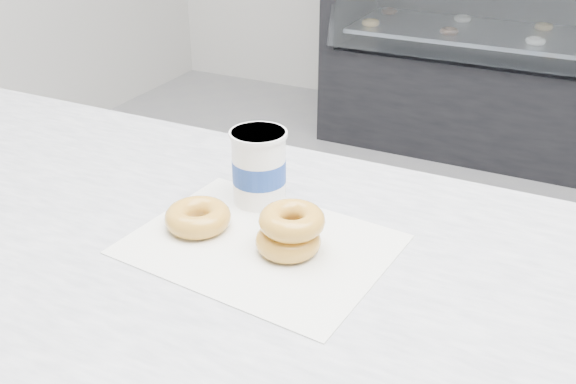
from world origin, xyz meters
TOP-DOWN VIEW (x-y plane):
  - wax_paper at (-0.29, -0.54)m, footprint 0.36×0.29m
  - donut_single at (-0.39, -0.54)m, footprint 0.12×0.12m
  - donut_stack at (-0.25, -0.53)m, footprint 0.12×0.12m
  - coffee_cup at (-0.35, -0.43)m, footprint 0.10×0.10m

SIDE VIEW (x-z plane):
  - wax_paper at x=-0.29m, z-range 0.90..0.90m
  - donut_single at x=-0.39m, z-range 0.90..0.93m
  - donut_stack at x=-0.25m, z-range 0.90..0.96m
  - coffee_cup at x=-0.35m, z-range 0.90..1.02m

